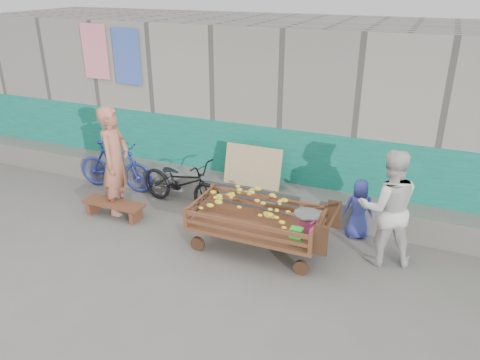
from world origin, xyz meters
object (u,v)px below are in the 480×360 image
at_px(banana_cart, 254,213).
at_px(woman, 388,207).
at_px(child, 359,209).
at_px(bench, 114,206).
at_px(vendor_man, 115,161).
at_px(bicycle_blue, 115,166).
at_px(bicycle_dark, 182,182).

height_order(banana_cart, woman, woman).
height_order(woman, child, woman).
bearing_deg(bench, vendor_man, 101.70).
bearing_deg(vendor_man, child, -89.80).
bearing_deg(bench, banana_cart, -0.67).
bearing_deg(banana_cart, bicycle_blue, 162.99).
height_order(bench, bicycle_blue, bicycle_blue).
bearing_deg(child, banana_cart, 18.51).
xyz_separation_m(bench, vendor_man, (-0.05, 0.22, 0.73)).
relative_size(bicycle_dark, bicycle_blue, 1.11).
height_order(banana_cart, vendor_man, vendor_man).
xyz_separation_m(woman, bicycle_dark, (-3.46, 0.38, -0.39)).
xyz_separation_m(vendor_man, child, (3.92, 0.72, -0.45)).
xyz_separation_m(banana_cart, child, (1.34, 0.98, -0.12)).
bearing_deg(bicycle_dark, child, -77.07).
xyz_separation_m(banana_cart, bench, (-2.54, 0.03, -0.40)).
distance_m(bench, child, 4.00).
relative_size(banana_cart, bicycle_blue, 1.34).
bearing_deg(woman, vendor_man, -16.62).
distance_m(vendor_man, bicycle_dark, 1.17).
distance_m(vendor_man, woman, 4.37).
bearing_deg(woman, child, -69.05).
distance_m(banana_cart, bicycle_dark, 1.88).
height_order(woman, bicycle_dark, woman).
distance_m(bench, bicycle_blue, 1.17).
height_order(child, bicycle_dark, child).
bearing_deg(banana_cart, child, 36.11).
distance_m(woman, child, 0.78).
bearing_deg(bicycle_dark, banana_cart, -106.15).
distance_m(child, bicycle_blue, 4.52).
height_order(banana_cart, bicycle_dark, bicycle_dark).
xyz_separation_m(banana_cart, woman, (1.78, 0.45, 0.24)).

